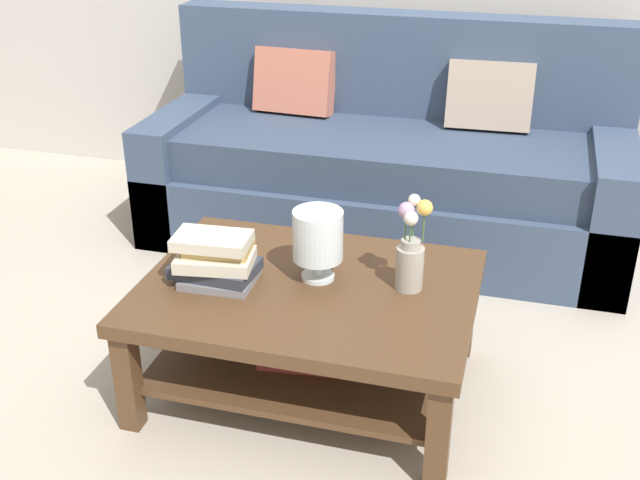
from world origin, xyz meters
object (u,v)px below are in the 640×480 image
couch (386,166)px  coffee_table (308,314)px  glass_hurricane_vase (318,237)px  flower_pitcher (411,252)px  book_stack_main (216,260)px

couch → coffee_table: (-0.01, -1.35, -0.06)m
couch → glass_hurricane_vase: (0.01, -1.30, 0.22)m
glass_hurricane_vase → flower_pitcher: (0.32, 0.02, -0.02)m
flower_pitcher → couch: bearing=104.4°
coffee_table → flower_pitcher: size_ratio=3.42×
book_stack_main → glass_hurricane_vase: glass_hurricane_vase is taller
coffee_table → glass_hurricane_vase: 0.28m
book_stack_main → flower_pitcher: flower_pitcher is taller
glass_hurricane_vase → flower_pitcher: flower_pitcher is taller
couch → book_stack_main: 1.46m
couch → flower_pitcher: (0.33, -1.28, 0.20)m
couch → coffee_table: couch is taller
book_stack_main → glass_hurricane_vase: size_ratio=1.17×
book_stack_main → coffee_table: bearing=10.8°
couch → flower_pitcher: size_ratio=6.89×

